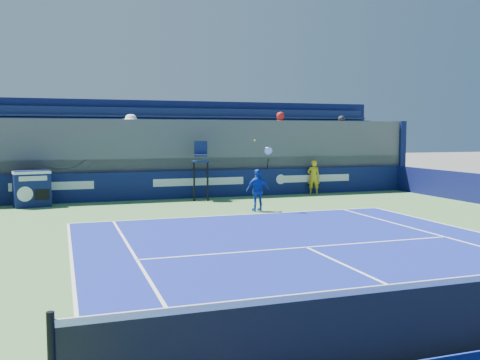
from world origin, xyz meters
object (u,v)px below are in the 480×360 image
object	(u,v)px
umpire_chair	(201,164)
tennis_player	(258,190)
ball_person	(314,177)
match_clock	(32,188)

from	to	relation	value
umpire_chair	tennis_player	size ratio (longest dim) A/B	0.96
umpire_chair	ball_person	bearing A→B (deg)	4.78
match_clock	ball_person	bearing A→B (deg)	1.90
ball_person	tennis_player	distance (m)	6.02
umpire_chair	tennis_player	world-z (taller)	tennis_player
umpire_chair	tennis_player	distance (m)	4.00
match_clock	umpire_chair	size ratio (longest dim) A/B	0.58
umpire_chair	tennis_player	bearing A→B (deg)	-73.15
ball_person	umpire_chair	distance (m)	5.51
ball_person	match_clock	xyz separation A→B (m)	(-12.03, -0.40, -0.06)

